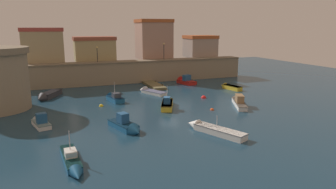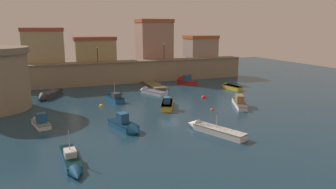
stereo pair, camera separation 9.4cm
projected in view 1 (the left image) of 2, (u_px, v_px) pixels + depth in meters
The scene contains 20 objects.
ground_plane at pixel (169, 106), 42.65m from camera, with size 112.71×112.71×0.00m, color #19384C.
quay_wall at pixel (132, 71), 60.72m from camera, with size 47.35×3.37×4.31m.
old_town_backdrop at pixel (134, 44), 63.90m from camera, with size 40.36×6.23×8.36m.
pier_dock at pixel (154, 85), 56.94m from camera, with size 2.30×8.18×0.70m.
quay_lamp_0 at pixel (97, 51), 57.50m from camera, with size 0.32×0.32×2.95m.
quay_lamp_1 at pixel (164, 49), 62.13m from camera, with size 0.32×0.32×3.32m.
moored_boat_0 at pixel (167, 103), 42.33m from camera, with size 3.69×6.14×3.38m.
moored_boat_1 at pixel (212, 129), 31.91m from camera, with size 4.19×7.11×2.27m.
moored_boat_2 at pixel (72, 162), 24.18m from camera, with size 1.59×6.51×2.93m.
moored_boat_3 at pixel (184, 81), 59.86m from camera, with size 3.07×5.34×2.32m.
moored_boat_4 at pixel (238, 101), 43.26m from camera, with size 4.03×7.15×1.86m.
moored_boat_5 at pixel (127, 126), 32.58m from camera, with size 3.05×5.49×2.14m.
moored_boat_6 at pixel (114, 98), 45.73m from camera, with size 2.33×4.69×3.25m.
moored_boat_7 at pixel (230, 87), 54.39m from camera, with size 2.27×4.82×1.20m.
moored_boat_8 at pixel (48, 95), 47.28m from camera, with size 4.23×5.99×1.54m.
moored_boat_9 at pixel (149, 91), 51.03m from camera, with size 3.90×5.95×1.50m.
moored_boat_10 at pixel (40, 122), 34.15m from camera, with size 2.38×4.48×1.98m.
mooring_buoy_0 at pixel (204, 98), 47.51m from camera, with size 0.79×0.79×0.79m, color red.
mooring_buoy_1 at pixel (101, 106), 42.56m from camera, with size 0.59×0.59×0.59m, color yellow.
mooring_buoy_2 at pixel (212, 110), 40.61m from camera, with size 0.51×0.51×0.51m, color #EA4C19.
Camera 1 is at (-14.84, -38.54, 10.78)m, focal length 32.65 mm.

